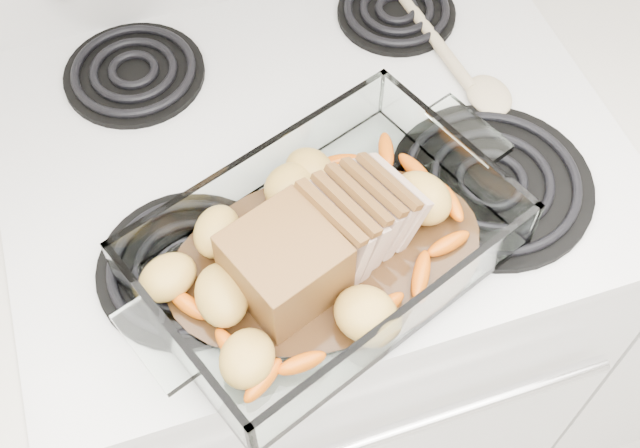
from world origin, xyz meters
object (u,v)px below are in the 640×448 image
object	(u,v)px
baking_dish	(326,252)
pork_roast	(307,243)
electric_range	(308,294)
counter_right	(637,203)

from	to	relation	value
baking_dish	pork_roast	bearing A→B (deg)	159.15
electric_range	counter_right	world-z (taller)	electric_range
pork_roast	baking_dish	bearing A→B (deg)	-7.90
counter_right	baking_dish	distance (m)	0.89
electric_range	baking_dish	size ratio (longest dim) A/B	2.79
pork_roast	counter_right	bearing A→B (deg)	7.70
counter_right	pork_roast	world-z (taller)	pork_roast
electric_range	counter_right	distance (m)	0.67
counter_right	pork_roast	xyz separation A→B (m)	(-0.73, -0.20, 0.53)
counter_right	pork_roast	distance (m)	0.92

